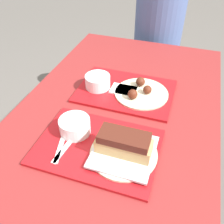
% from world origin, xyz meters
% --- Properties ---
extents(ground_plane, '(12.00, 12.00, 0.00)m').
position_xyz_m(ground_plane, '(0.00, 0.00, 0.00)').
color(ground_plane, '#605B56').
extents(picnic_table, '(0.83, 1.51, 0.73)m').
position_xyz_m(picnic_table, '(0.00, 0.00, 0.63)').
color(picnic_table, maroon).
rests_on(picnic_table, ground_plane).
extents(picnic_bench_far, '(0.78, 0.28, 0.43)m').
position_xyz_m(picnic_bench_far, '(0.00, 0.97, 0.36)').
color(picnic_bench_far, maroon).
rests_on(picnic_bench_far, ground_plane).
extents(tray_near, '(0.43, 0.30, 0.01)m').
position_xyz_m(tray_near, '(0.00, -0.16, 0.73)').
color(tray_near, '#B21419').
rests_on(tray_near, picnic_table).
extents(tray_far, '(0.43, 0.30, 0.01)m').
position_xyz_m(tray_far, '(-0.00, 0.19, 0.73)').
color(tray_far, '#B21419').
rests_on(tray_far, picnic_table).
extents(bowl_coleslaw_near, '(0.11, 0.11, 0.06)m').
position_xyz_m(bowl_coleslaw_near, '(-0.10, -0.12, 0.77)').
color(bowl_coleslaw_near, white).
rests_on(bowl_coleslaw_near, tray_near).
extents(brisket_sandwich_plate, '(0.23, 0.23, 0.09)m').
position_xyz_m(brisket_sandwich_plate, '(0.10, -0.17, 0.77)').
color(brisket_sandwich_plate, beige).
rests_on(brisket_sandwich_plate, tray_near).
extents(plastic_fork_near, '(0.06, 0.17, 0.00)m').
position_xyz_m(plastic_fork_near, '(-0.12, -0.20, 0.74)').
color(plastic_fork_near, white).
rests_on(plastic_fork_near, tray_near).
extents(plastic_knife_near, '(0.03, 0.17, 0.00)m').
position_xyz_m(plastic_knife_near, '(-0.10, -0.20, 0.74)').
color(plastic_knife_near, white).
rests_on(plastic_knife_near, tray_near).
extents(condiment_packet, '(0.04, 0.03, 0.01)m').
position_xyz_m(condiment_packet, '(0.03, -0.09, 0.74)').
color(condiment_packet, '#3F3F47').
rests_on(condiment_packet, tray_near).
extents(bowl_coleslaw_far, '(0.11, 0.11, 0.06)m').
position_xyz_m(bowl_coleslaw_far, '(-0.13, 0.18, 0.77)').
color(bowl_coleslaw_far, white).
rests_on(bowl_coleslaw_far, tray_far).
extents(wings_plate_far, '(0.24, 0.24, 0.05)m').
position_xyz_m(wings_plate_far, '(0.07, 0.19, 0.75)').
color(wings_plate_far, beige).
rests_on(wings_plate_far, tray_far).
extents(napkin_far, '(0.11, 0.08, 0.01)m').
position_xyz_m(napkin_far, '(-0.01, 0.19, 0.74)').
color(napkin_far, white).
rests_on(napkin_far, tray_far).
extents(person_seated_across, '(0.32, 0.32, 0.77)m').
position_xyz_m(person_seated_across, '(0.01, 0.97, 0.76)').
color(person_seated_across, '#4C6093').
rests_on(person_seated_across, picnic_bench_far).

